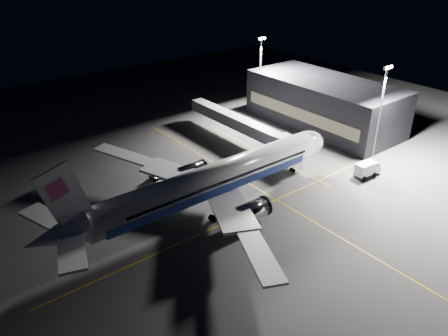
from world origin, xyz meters
name	(u,v)px	position (x,y,z in m)	size (l,w,h in m)	color
ground	(215,204)	(0.00, 0.00, 0.00)	(200.00, 200.00, 0.00)	#4C4C4F
guide_line_main	(255,187)	(10.00, 0.00, 0.01)	(0.25, 80.00, 0.01)	gold
guide_line_cross	(235,218)	(0.00, -6.00, 0.01)	(70.00, 0.25, 0.01)	gold
guide_line_side	(265,154)	(22.00, 10.00, 0.01)	(0.25, 40.00, 0.01)	gold
airliner	(209,181)	(-1.08, 0.00, 5.16)	(61.48, 54.22, 16.64)	silver
terminal	(324,103)	(45.98, 14.00, 6.00)	(18.12, 40.00, 12.00)	black
jet_bridge	(243,125)	(22.00, 18.06, 4.58)	(3.60, 34.40, 6.30)	#B2B2B7
floodlight_mast_north	(260,68)	(40.00, 31.99, 12.37)	(2.40, 0.68, 20.70)	#59595E
floodlight_mast_south	(381,104)	(40.00, -6.01, 12.37)	(2.40, 0.67, 20.70)	#59595E
service_truck	(367,169)	(31.42, -10.61, 1.61)	(6.07, 2.99, 3.01)	silver
baggage_tug	(157,175)	(-3.36, 14.98, 0.92)	(2.85, 2.33, 2.00)	black
safety_cone_a	(183,201)	(-4.25, 4.00, 0.28)	(0.37, 0.37, 0.56)	#EB4809
safety_cone_b	(192,168)	(4.45, 14.00, 0.30)	(0.40, 0.40, 0.61)	#EB4809
safety_cone_c	(185,179)	(0.69, 10.83, 0.30)	(0.40, 0.40, 0.60)	#EB4809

